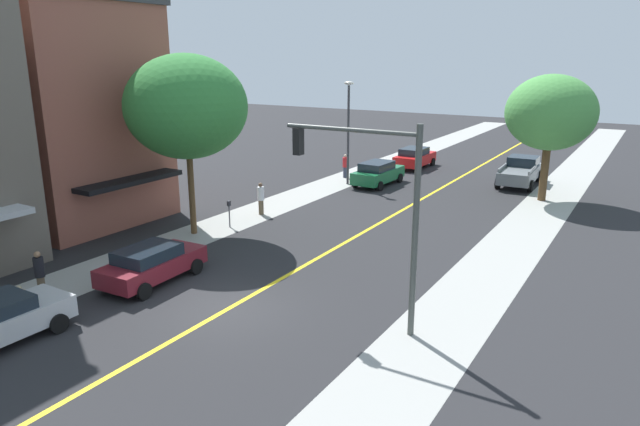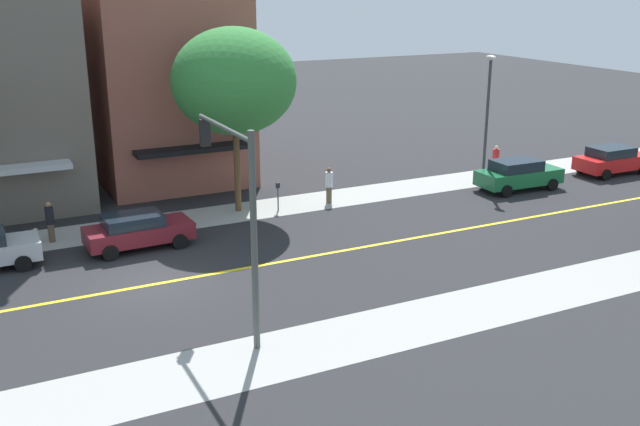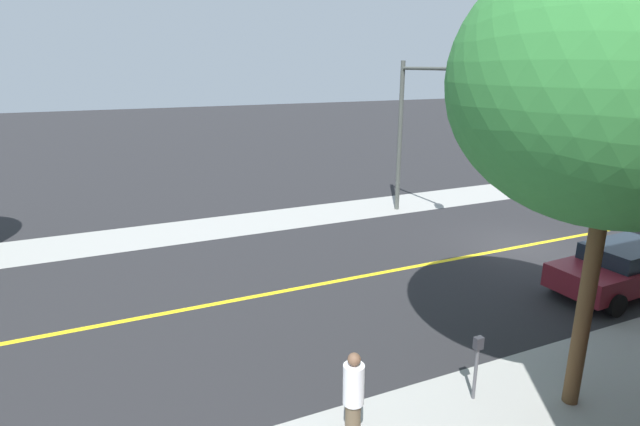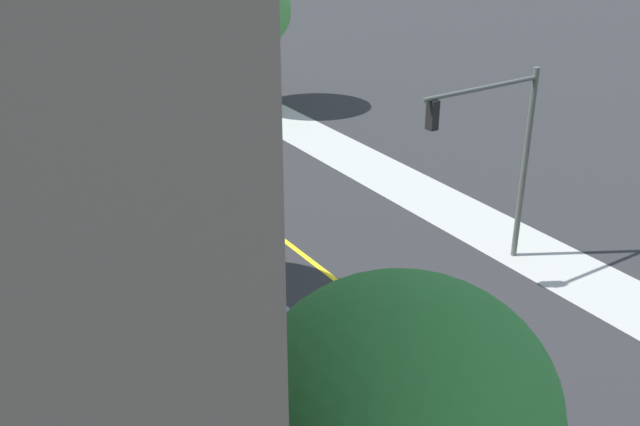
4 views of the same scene
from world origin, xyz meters
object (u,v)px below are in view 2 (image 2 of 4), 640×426
pedestrian_white_shirt (329,184)px  parking_meter (278,192)px  traffic_light_mast (236,195)px  street_lamp (488,106)px  maroon_sedan_left_curb (138,230)px  fire_hydrant (147,223)px  red_sedan_left_curb (612,160)px  street_tree_left_near (234,81)px  pedestrian_red_shirt (496,159)px  green_sedan_left_curb (518,174)px  small_dog (35,235)px  pedestrian_black_shirt (50,221)px

pedestrian_white_shirt → parking_meter: bearing=130.1°
traffic_light_mast → street_lamp: 21.32m
maroon_sedan_left_curb → fire_hydrant: bearing=63.0°
traffic_light_mast → fire_hydrant: bearing=1.8°
traffic_light_mast → red_sedan_left_curb: (-9.17, 26.33, -3.67)m
street_lamp → maroon_sedan_left_curb: street_lamp is taller
fire_hydrant → red_sedan_left_curb: bearing=86.5°
street_tree_left_near → pedestrian_red_shirt: street_tree_left_near is taller
fire_hydrant → pedestrian_red_shirt: (-1.27, 20.54, 0.47)m
street_lamp → green_sedan_left_curb: (1.90, 0.81, -3.42)m
pedestrian_white_shirt → maroon_sedan_left_curb: bearing=141.1°
red_sedan_left_curb → small_dog: (-2.41, -31.29, -0.46)m
parking_meter → traffic_light_mast: traffic_light_mast is taller
parking_meter → small_dog: parking_meter is taller
street_lamp → red_sedan_left_curb: size_ratio=1.56×
fire_hydrant → pedestrian_red_shirt: pedestrian_red_shirt is taller
street_tree_left_near → red_sedan_left_curb: street_tree_left_near is taller
parking_meter → traffic_light_mast: bearing=-28.7°
pedestrian_black_shirt → pedestrian_white_shirt: (0.08, 13.31, 0.01)m
parking_meter → pedestrian_white_shirt: pedestrian_white_shirt is taller
red_sedan_left_curb → pedestrian_black_shirt: bearing=176.1°
fire_hydrant → parking_meter: bearing=93.6°
street_tree_left_near → pedestrian_black_shirt: (0.71, -8.75, -5.33)m
maroon_sedan_left_curb → pedestrian_black_shirt: pedestrian_black_shirt is taller
street_tree_left_near → traffic_light_mast: size_ratio=1.30×
parking_meter → green_sedan_left_curb: size_ratio=0.30×
pedestrian_white_shirt → street_lamp: bearing=-54.3°
fire_hydrant → pedestrian_white_shirt: bearing=93.1°
fire_hydrant → pedestrian_black_shirt: pedestrian_black_shirt is taller
green_sedan_left_curb → small_dog: size_ratio=6.04×
red_sedan_left_curb → pedestrian_white_shirt: bearing=173.2°
pedestrian_white_shirt → pedestrian_red_shirt: bearing=-47.7°
parking_meter → pedestrian_red_shirt: pedestrian_red_shirt is taller
parking_meter → red_sedan_left_curb: bearing=84.2°
fire_hydrant → street_lamp: size_ratio=0.12×
pedestrian_white_shirt → street_tree_left_near: bearing=118.6°
traffic_light_mast → green_sedan_left_curb: bearing=-64.9°
street_lamp → green_sedan_left_curb: 4.00m
red_sedan_left_curb → pedestrian_white_shirt: pedestrian_white_shirt is taller
parking_meter → maroon_sedan_left_curb: maroon_sedan_left_curb is taller
pedestrian_black_shirt → parking_meter: bearing=-85.7°
parking_meter → pedestrian_black_shirt: pedestrian_black_shirt is taller
green_sedan_left_curb → street_lamp: bearing=114.8°
maroon_sedan_left_curb → small_dog: maroon_sedan_left_curb is taller
maroon_sedan_left_curb → pedestrian_white_shirt: 10.41m
street_lamp → small_dog: bearing=-91.7°
traffic_light_mast → pedestrian_white_shirt: bearing=-38.5°
street_tree_left_near → maroon_sedan_left_curb: size_ratio=1.98×
pedestrian_black_shirt → small_dog: bearing=78.9°
green_sedan_left_curb → street_tree_left_near: bearing=169.7°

